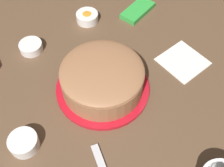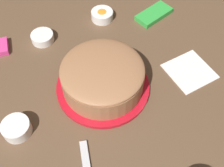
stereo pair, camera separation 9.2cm
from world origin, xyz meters
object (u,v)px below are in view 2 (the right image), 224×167
frosted_cake (103,78)px  sprinkle_bowl_yellow (16,128)px  paper_napkin (190,71)px  sprinkle_bowl_orange (102,15)px  sprinkle_bowl_pink (42,37)px  candy_box_lower (154,14)px

frosted_cake → sprinkle_bowl_yellow: size_ratio=3.62×
paper_napkin → sprinkle_bowl_orange: bearing=117.5°
sprinkle_bowl_pink → sprinkle_bowl_orange: bearing=7.9°
sprinkle_bowl_orange → paper_napkin: (0.20, -0.38, -0.02)m
candy_box_lower → sprinkle_bowl_yellow: bearing=-172.5°
candy_box_lower → sprinkle_bowl_orange: bearing=142.5°
sprinkle_bowl_orange → paper_napkin: size_ratio=0.60×
sprinkle_bowl_orange → sprinkle_bowl_yellow: sprinkle_bowl_yellow is taller
sprinkle_bowl_orange → paper_napkin: sprinkle_bowl_orange is taller
sprinkle_bowl_orange → sprinkle_bowl_yellow: size_ratio=1.03×
sprinkle_bowl_orange → sprinkle_bowl_yellow: (-0.42, -0.39, 0.00)m
frosted_cake → sprinkle_bowl_orange: bearing=70.6°
frosted_cake → sprinkle_bowl_pink: 0.33m
sprinkle_bowl_yellow → candy_box_lower: bearing=27.7°
candy_box_lower → sprinkle_bowl_pink: bearing=156.2°
sprinkle_bowl_pink → sprinkle_bowl_yellow: (-0.16, -0.36, 0.01)m
frosted_cake → paper_napkin: size_ratio=2.11×
sprinkle_bowl_yellow → paper_napkin: bearing=1.4°
sprinkle_bowl_yellow → candy_box_lower: (0.62, 0.33, -0.01)m
frosted_cake → sprinkle_bowl_pink: bearing=115.5°
sprinkle_bowl_yellow → paper_napkin: sprinkle_bowl_yellow is taller
sprinkle_bowl_yellow → paper_napkin: (0.61, 0.01, -0.02)m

